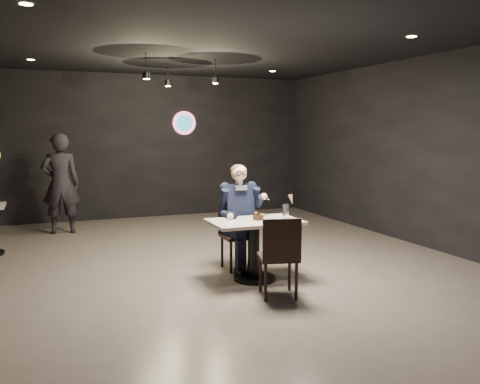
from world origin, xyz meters
name	(u,v)px	position (x,y,z in m)	size (l,w,h in m)	color
floor	(218,270)	(0.00, 0.00, 0.00)	(9.00, 9.00, 0.00)	#6D635A
wall_sign	(184,123)	(0.80, 4.47, 2.00)	(0.50, 0.06, 0.50)	pink
pendant_lights	(177,66)	(0.00, 2.00, 2.88)	(1.40, 1.20, 0.36)	black
main_table	(255,250)	(0.27, -0.59, 0.38)	(1.10, 0.70, 0.75)	beige
chair_far	(238,235)	(0.27, -0.04, 0.46)	(0.42, 0.46, 0.92)	black
chair_near	(278,256)	(0.27, -1.25, 0.46)	(0.42, 0.46, 0.92)	black
seated_man	(238,216)	(0.27, -0.04, 0.72)	(0.60, 0.80, 1.44)	black
dessert_plate	(260,220)	(0.32, -0.65, 0.76)	(0.23, 0.23, 0.01)	white
cake_slice	(258,217)	(0.29, -0.65, 0.80)	(0.10, 0.08, 0.07)	black
mint_leaf	(263,214)	(0.32, -0.72, 0.84)	(0.06, 0.04, 0.01)	green
sundae_glass	(286,212)	(0.67, -0.64, 0.84)	(0.08, 0.08, 0.18)	silver
wafer_cone	(291,199)	(0.75, -0.64, 0.99)	(0.06, 0.06, 0.12)	tan
passerby	(61,184)	(-1.81, 3.34, 0.90)	(0.66, 0.43, 1.80)	black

